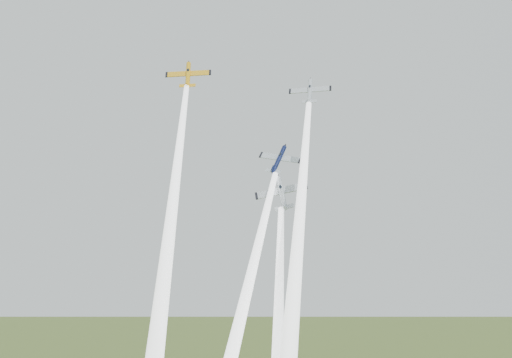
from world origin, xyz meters
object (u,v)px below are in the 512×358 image
(plane_navy, at_px, (279,159))
(plane_silver_right, at_px, (310,91))
(plane_yellow, at_px, (188,75))
(plane_silver_low, at_px, (282,193))

(plane_navy, distance_m, plane_silver_right, 13.84)
(plane_yellow, height_order, plane_navy, plane_yellow)
(plane_silver_right, distance_m, plane_silver_low, 19.96)
(plane_navy, height_order, plane_silver_right, plane_silver_right)
(plane_navy, xyz_separation_m, plane_silver_right, (4.88, 3.70, 12.41))
(plane_yellow, xyz_separation_m, plane_navy, (18.21, -7.26, -17.73))
(plane_silver_right, bearing_deg, plane_yellow, 171.39)
(plane_yellow, bearing_deg, plane_silver_low, -38.75)
(plane_yellow, height_order, plane_silver_low, plane_yellow)
(plane_silver_right, xyz_separation_m, plane_silver_low, (-3.99, -6.73, -18.36))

